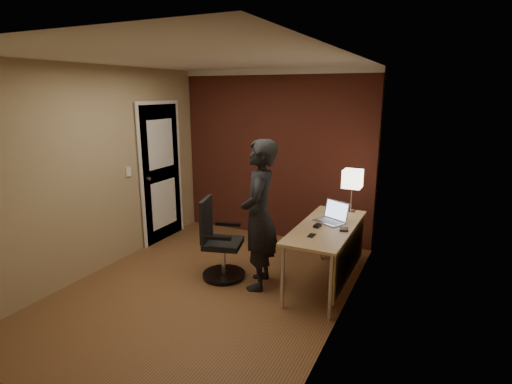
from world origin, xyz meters
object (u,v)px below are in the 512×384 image
Objects in this scene: office_chair at (218,244)px; person at (259,215)px; desk at (333,237)px; desk_lamp at (352,179)px; wallet at (344,229)px; mouse at (317,226)px; phone at (312,235)px; laptop at (333,216)px.

person is (0.53, 0.02, 0.43)m from office_chair.
desk is 0.86m from person.
person reaches higher than desk_lamp.
wallet is 0.06× the size of person.
person is at bearing -130.46° from desk_lamp.
wallet is at bearing 12.57° from mouse.
desk is at bearing 151.40° from wallet.
mouse reaches higher than phone.
laptop is at bearing 109.50° from person.
phone is (0.03, -0.29, -0.01)m from mouse.
desk_lamp is 5.35× the size of mouse.
desk_lamp is at bearing 85.19° from desk.
phone is 0.07× the size of person.
desk_lamp is at bearing 35.83° from office_chair.
phone is at bearing -2.62° from office_chair.
person reaches higher than laptop.
office_chair reaches higher than phone.
desk_lamp is 4.86× the size of wallet.
laptop is at bearing 77.83° from mouse.
wallet is (0.19, -0.25, -0.05)m from laptop.
phone is 1.21m from office_chair.
person is (-0.90, -0.25, 0.11)m from wallet.
desk_lamp is at bearing 82.39° from mouse.
laptop is at bearing 127.73° from wallet.
desk is 2.80× the size of desk_lamp.
desk_lamp is at bearing 124.11° from person.
person reaches higher than mouse.
phone is at bearing -107.64° from desk.
desk_lamp is (0.05, 0.63, 0.55)m from desk.
laptop is at bearing 107.27° from desk.
mouse is 0.10× the size of office_chair.
mouse is 0.91× the size of wallet.
wallet is at bearing -28.60° from desk.
mouse reaches higher than wallet.
office_chair is (-1.16, 0.05, -0.31)m from phone.
person is at bearing -164.56° from wallet.
wallet is at bearing 10.49° from office_chair.
wallet is at bearing -52.27° from laptop.
desk_lamp is 0.32× the size of person.
phone is 1.05× the size of wallet.
laptop is 0.43× the size of office_chair.
laptop is 0.31m from wallet.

